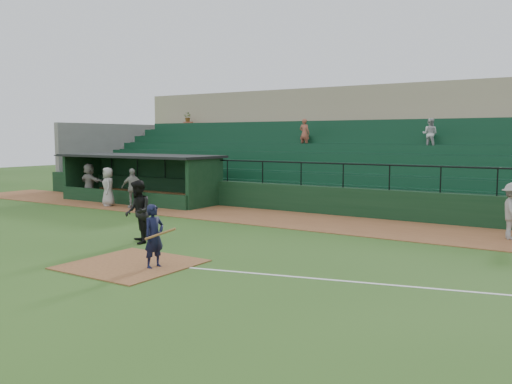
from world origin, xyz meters
The scene contains 12 objects.
ground centered at (0.00, 0.00, 0.00)m, with size 90.00×90.00×0.00m, color #2C511A.
warning_track centered at (0.00, 8.00, 0.01)m, with size 40.00×4.00×0.03m, color brown.
home_plate_dirt centered at (0.00, -1.00, 0.01)m, with size 3.00×3.00×0.03m, color brown.
foul_line centered at (8.00, 1.20, 0.01)m, with size 18.00×0.09×0.01m, color white.
stadium_structure centered at (0.00, 16.46, 2.30)m, with size 38.00×13.08×6.40m.
dugout centered at (-9.75, 9.56, 1.33)m, with size 8.90×3.20×2.42m.
batter_at_plate centered at (0.76, -0.92, 0.82)m, with size 1.02×0.69×1.64m.
umpire centered at (-1.94, 1.21, 0.99)m, with size 0.96×0.75×1.99m, color black.
runner centered at (7.81, 8.13, 0.95)m, with size 1.19×0.68×1.84m, color gray.
dugout_player_a centered at (-8.19, 7.08, 0.95)m, with size 1.08×0.45×1.84m, color #98948E.
dugout_player_b centered at (-9.69, 6.96, 0.95)m, with size 0.90×0.59×1.84m, color #A7A19C.
dugout_player_c centered at (-12.35, 8.08, 0.99)m, with size 1.78×0.57×1.92m, color gray.
Camera 1 is at (10.27, -10.89, 3.33)m, focal length 38.12 mm.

